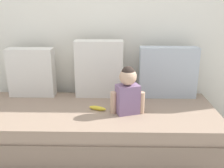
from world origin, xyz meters
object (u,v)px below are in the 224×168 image
(couch, at_px, (97,126))
(throw_pillow_right, at_px, (168,72))
(throw_pillow_center, at_px, (99,69))
(banana, at_px, (98,108))
(throw_pillow_left, at_px, (32,72))
(toddler, at_px, (128,90))

(couch, xyz_separation_m, throw_pillow_right, (0.72, 0.37, 0.45))
(throw_pillow_center, relative_size, banana, 3.49)
(throw_pillow_center, bearing_deg, throw_pillow_right, 0.00)
(couch, xyz_separation_m, throw_pillow_left, (-0.72, 0.37, 0.44))
(couch, relative_size, toddler, 5.28)
(throw_pillow_right, height_order, banana, throw_pillow_right)
(couch, height_order, banana, banana)
(throw_pillow_center, xyz_separation_m, toddler, (0.28, -0.45, -0.08))
(toddler, bearing_deg, throw_pillow_left, 155.88)
(throw_pillow_left, relative_size, throw_pillow_center, 0.86)
(throw_pillow_left, xyz_separation_m, throw_pillow_center, (0.72, 0.00, 0.04))
(throw_pillow_left, bearing_deg, toddler, -24.12)
(throw_pillow_left, relative_size, throw_pillow_right, 0.86)
(throw_pillow_left, height_order, throw_pillow_right, throw_pillow_right)
(couch, distance_m, banana, 0.21)
(throw_pillow_right, xyz_separation_m, banana, (-0.71, -0.39, -0.24))
(throw_pillow_left, height_order, throw_pillow_center, throw_pillow_center)
(throw_pillow_left, bearing_deg, banana, -28.53)
(couch, distance_m, throw_pillow_right, 0.92)
(throw_pillow_center, bearing_deg, couch, -90.00)
(throw_pillow_center, distance_m, throw_pillow_right, 0.72)
(throw_pillow_left, distance_m, throw_pillow_center, 0.72)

